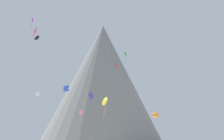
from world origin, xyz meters
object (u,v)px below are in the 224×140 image
Objects in this scene: kite_yellow_low at (104,101)px; kite_green_high at (125,55)px; kite_orange_low at (155,115)px; kite_red_mid at (117,66)px; kite_magenta_high at (35,32)px; kite_blue_mid at (66,89)px; kite_violet_high at (32,21)px; kite_white_mid at (38,94)px; kite_lime_mid at (59,69)px; kite_black_high at (37,38)px; kite_indigo_low at (91,96)px; kite_pink_low at (81,112)px; rock_massif at (102,84)px.

kite_yellow_low is 28.13m from kite_green_high.
kite_orange_low is 3.15× the size of kite_red_mid.
kite_magenta_high reaches higher than kite_blue_mid.
kite_violet_high is 1.05× the size of kite_white_mid.
kite_red_mid reaches higher than kite_lime_mid.
kite_black_high is 0.99× the size of kite_magenta_high.
kite_indigo_low is (-3.50, -6.69, 0.35)m from kite_yellow_low.
kite_white_mid reaches higher than kite_orange_low.
kite_magenta_high is (-20.62, -20.68, 2.05)m from kite_red_mid.
kite_violet_high is at bearing 48.57° from kite_orange_low.
kite_white_mid is at bearing 17.35° from kite_red_mid.
kite_black_high is 1.18× the size of kite_white_mid.
kite_orange_low is 1.04× the size of kite_pink_low.
kite_blue_mid is at bearing 128.42° from kite_white_mid.
kite_black_high is at bearing 40.13° from kite_orange_low.
kite_orange_low is at bearing -16.94° from kite_pink_low.
kite_indigo_low reaches higher than kite_pink_low.
kite_green_high reaches higher than kite_indigo_low.
kite_black_high is 31.31m from kite_pink_low.
kite_violet_high is at bearing -141.81° from kite_green_high.
kite_yellow_low is at bearing -168.34° from kite_indigo_low.
kite_green_high is at bearing 179.11° from kite_white_mid.
kite_yellow_low reaches higher than kite_indigo_low.
kite_black_high is 22.10m from kite_white_mid.
kite_orange_low is at bearing -89.00° from kite_violet_high.
kite_pink_low is (16.30, 13.76, -29.52)m from kite_violet_high.
kite_green_high reaches higher than kite_magenta_high.
kite_green_high reaches higher than kite_orange_low.
kite_orange_low is 0.67× the size of kite_blue_mid.
kite_orange_low is 51.43m from kite_violet_high.
kite_orange_low is 27.05m from kite_blue_mid.
kite_white_mid is (-1.27, 18.45, -21.95)m from kite_violet_high.
kite_lime_mid is at bearing 168.12° from kite_black_high.
kite_indigo_low is at bearing -81.10° from kite_magenta_high.
kite_green_high is at bearing 151.91° from kite_lime_mid.
kite_white_mid reaches higher than kite_pink_low.
kite_blue_mid is 1.33× the size of kite_white_mid.
kite_magenta_high is (-13.29, -7.28, 14.38)m from kite_indigo_low.
kite_violet_high reaches higher than kite_black_high.
kite_orange_low is at bearing 162.55° from kite_white_mid.
kite_violet_high reaches higher than kite_pink_low.
kite_violet_high is 0.79× the size of kite_blue_mid.
kite_green_high is 1.06× the size of kite_magenta_high.
kite_pink_low is 38.34m from kite_magenta_high.
rock_massif is at bearing 149.77° from kite_blue_mid.
kite_violet_high is at bearing -68.70° from kite_lime_mid.
kite_magenta_high reaches higher than kite_indigo_low.
kite_pink_low is 0.95× the size of kite_lime_mid.
kite_magenta_high is at bearing -108.57° from kite_green_high.
rock_massif reaches higher than kite_black_high.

